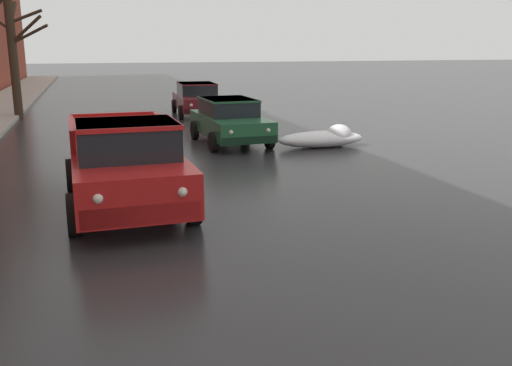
{
  "coord_description": "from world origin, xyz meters",
  "views": [
    {
      "loc": [
        -1.95,
        -1.58,
        3.09
      ],
      "look_at": [
        0.53,
        7.06,
        0.88
      ],
      "focal_mm": 39.76,
      "sensor_mm": 36.0,
      "label": 1
    }
  ],
  "objects_px": {
    "pickup_truck_red_approaching_near_lane": "(125,163)",
    "bare_tree_far_down_block": "(12,36)",
    "sedan_maroon_parked_kerbside_mid": "(197,98)",
    "sedan_green_parked_kerbside_close": "(230,120)"
  },
  "relations": [
    {
      "from": "sedan_green_parked_kerbside_close",
      "to": "sedan_maroon_parked_kerbside_mid",
      "type": "height_order",
      "value": "same"
    },
    {
      "from": "bare_tree_far_down_block",
      "to": "pickup_truck_red_approaching_near_lane",
      "type": "distance_m",
      "value": 16.1
    },
    {
      "from": "pickup_truck_red_approaching_near_lane",
      "to": "sedan_maroon_parked_kerbside_mid",
      "type": "height_order",
      "value": "pickup_truck_red_approaching_near_lane"
    },
    {
      "from": "bare_tree_far_down_block",
      "to": "pickup_truck_red_approaching_near_lane",
      "type": "relative_size",
      "value": 1.3
    },
    {
      "from": "bare_tree_far_down_block",
      "to": "pickup_truck_red_approaching_near_lane",
      "type": "bearing_deg",
      "value": -76.99
    },
    {
      "from": "pickup_truck_red_approaching_near_lane",
      "to": "bare_tree_far_down_block",
      "type": "bearing_deg",
      "value": 103.01
    },
    {
      "from": "sedan_green_parked_kerbside_close",
      "to": "sedan_maroon_parked_kerbside_mid",
      "type": "bearing_deg",
      "value": 87.36
    },
    {
      "from": "bare_tree_far_down_block",
      "to": "sedan_green_parked_kerbside_close",
      "type": "distance_m",
      "value": 11.71
    },
    {
      "from": "pickup_truck_red_approaching_near_lane",
      "to": "sedan_green_parked_kerbside_close",
      "type": "bearing_deg",
      "value": 61.37
    },
    {
      "from": "pickup_truck_red_approaching_near_lane",
      "to": "sedan_maroon_parked_kerbside_mid",
      "type": "xyz_separation_m",
      "value": [
        3.99,
        14.3,
        -0.13
      ]
    }
  ]
}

